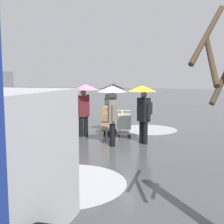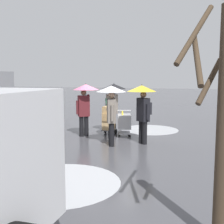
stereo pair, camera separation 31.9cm
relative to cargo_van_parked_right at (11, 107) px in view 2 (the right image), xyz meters
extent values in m
plane|color=#4C4C51|center=(-3.96, -1.38, -1.18)|extent=(90.00, 90.00, 0.00)
cylinder|color=#999BA0|center=(0.51, 0.08, -1.18)|extent=(2.72, 2.72, 0.01)
cylinder|color=silver|center=(-4.65, 4.30, -1.18)|extent=(2.88, 2.88, 0.01)
cylinder|color=#ADAFB5|center=(-5.21, -3.01, -1.18)|extent=(2.60, 2.60, 0.01)
cube|color=gray|center=(0.00, -0.26, -0.12)|extent=(2.02, 5.22, 1.40)
cylinder|color=black|center=(-0.99, 1.34, -0.82)|extent=(0.25, 0.72, 0.72)
cylinder|color=black|center=(-0.96, -1.88, -0.82)|extent=(0.25, 0.72, 0.72)
cylinder|color=black|center=(1.00, -1.86, -0.82)|extent=(0.25, 0.72, 0.72)
cube|color=black|center=(-4.88, 6.44, 0.52)|extent=(1.98, 0.14, 0.81)
cube|color=#B2B2B7|center=(-4.53, -1.28, -0.58)|extent=(0.74, 0.89, 0.56)
cube|color=#B2B2B7|center=(-4.53, -1.28, -1.04)|extent=(0.66, 0.80, 0.04)
cylinder|color=#B2B2B7|center=(-4.39, -1.68, -0.18)|extent=(0.56, 0.22, 0.04)
sphere|color=black|center=(-4.82, -1.06, -1.13)|extent=(0.10, 0.10, 0.10)
sphere|color=black|center=(-4.43, -0.93, -1.13)|extent=(0.10, 0.10, 0.10)
sphere|color=black|center=(-4.63, -1.64, -1.13)|extent=(0.10, 0.10, 0.10)
sphere|color=black|center=(-4.23, -1.50, -1.13)|extent=(0.10, 0.10, 0.10)
cylinder|color=yellow|center=(-4.48, -1.16, -0.48)|extent=(0.16, 0.29, 0.69)
cube|color=#515156|center=(-3.84, -1.29, -0.96)|extent=(0.50, 0.62, 0.03)
cylinder|color=#515156|center=(-4.05, -1.59, -0.41)|extent=(0.04, 0.04, 1.10)
cylinder|color=#515156|center=(-3.61, -1.58, -0.41)|extent=(0.04, 0.04, 1.10)
cylinder|color=black|center=(-4.07, -1.59, -1.08)|extent=(0.06, 0.20, 0.20)
cylinder|color=black|center=(-3.59, -1.58, -1.08)|extent=(0.06, 0.20, 0.20)
cube|color=tan|center=(-3.84, -1.29, -0.76)|extent=(0.50, 0.47, 0.38)
cube|color=#A37F51|center=(-3.84, -1.29, -0.42)|extent=(0.48, 0.56, 0.29)
cube|color=tan|center=(-3.84, -1.29, -0.13)|extent=(0.42, 0.43, 0.29)
cylinder|color=black|center=(-3.70, -1.87, -0.77)|extent=(0.18, 0.18, 0.82)
cylinder|color=black|center=(-3.89, -1.81, -0.77)|extent=(0.18, 0.18, 0.82)
cube|color=slate|center=(-3.80, -1.84, 0.06)|extent=(0.50, 0.39, 0.84)
sphere|color=beige|center=(-3.80, -1.84, 0.60)|extent=(0.22, 0.22, 0.22)
cylinder|color=slate|center=(-3.55, -1.91, 0.01)|extent=(0.10, 0.10, 0.55)
cylinder|color=slate|center=(-3.98, -1.81, 0.28)|extent=(0.18, 0.32, 0.50)
cylinder|color=#333338|center=(-3.89, -1.81, 0.44)|extent=(0.02, 0.02, 0.86)
cone|color=black|center=(-3.89, -1.81, 0.82)|extent=(1.04, 1.04, 0.22)
sphere|color=#333338|center=(-3.89, -1.81, 0.95)|extent=(0.04, 0.04, 0.04)
cube|color=#33664C|center=(-3.74, -1.65, 0.10)|extent=(0.33, 0.24, 0.44)
cylinder|color=black|center=(-2.91, -0.63, -0.77)|extent=(0.18, 0.18, 0.82)
cylinder|color=black|center=(-3.07, -0.76, -0.77)|extent=(0.18, 0.18, 0.82)
cube|color=#5B1E23|center=(-2.99, -0.70, 0.06)|extent=(0.52, 0.49, 0.84)
sphere|color=#8C6647|center=(-2.99, -0.70, 0.60)|extent=(0.22, 0.22, 0.22)
cylinder|color=#5B1E23|center=(-2.79, -0.54, 0.01)|extent=(0.10, 0.10, 0.55)
cylinder|color=#5B1E23|center=(-3.12, -0.82, 0.28)|extent=(0.26, 0.30, 0.50)
cylinder|color=#333338|center=(-3.07, -0.76, 0.44)|extent=(0.02, 0.02, 0.86)
cone|color=#E0668E|center=(-3.07, -0.76, 0.82)|extent=(1.04, 1.04, 0.22)
sphere|color=#333338|center=(-3.07, -0.76, 0.95)|extent=(0.04, 0.04, 0.04)
cylinder|color=black|center=(-5.64, -0.13, -0.77)|extent=(0.18, 0.18, 0.82)
cylinder|color=black|center=(-5.48, -0.25, -0.77)|extent=(0.18, 0.18, 0.82)
cube|color=black|center=(-5.56, -0.19, 0.06)|extent=(0.52, 0.50, 0.84)
sphere|color=#8C6647|center=(-5.56, -0.19, 0.60)|extent=(0.22, 0.22, 0.22)
cylinder|color=black|center=(-5.76, -0.02, 0.01)|extent=(0.10, 0.10, 0.55)
cylinder|color=black|center=(-5.41, -0.29, 0.28)|extent=(0.27, 0.30, 0.50)
cylinder|color=#333338|center=(-5.48, -0.25, 0.44)|extent=(0.02, 0.02, 0.86)
cone|color=yellow|center=(-5.48, -0.25, 0.82)|extent=(1.04, 1.04, 0.22)
sphere|color=#333338|center=(-5.48, -0.25, 0.95)|extent=(0.04, 0.04, 0.04)
cube|color=black|center=(-5.69, -0.34, 0.10)|extent=(0.33, 0.31, 0.44)
cylinder|color=black|center=(-4.63, 0.57, -0.77)|extent=(0.18, 0.18, 0.82)
cylinder|color=black|center=(-4.55, 0.38, -0.77)|extent=(0.18, 0.18, 0.82)
cube|color=slate|center=(-4.59, 0.47, 0.06)|extent=(0.44, 0.52, 0.84)
sphere|color=tan|center=(-4.59, 0.47, 0.60)|extent=(0.22, 0.22, 0.22)
cylinder|color=slate|center=(-4.70, 0.71, 0.01)|extent=(0.10, 0.10, 0.55)
cylinder|color=slate|center=(-4.49, 0.32, 0.28)|extent=(0.32, 0.22, 0.50)
cylinder|color=#333338|center=(-4.55, 0.38, 0.44)|extent=(0.02, 0.02, 0.86)
cone|color=white|center=(-4.55, 0.38, 0.82)|extent=(1.04, 1.04, 0.22)
sphere|color=#333338|center=(-4.55, 0.38, 0.95)|extent=(0.04, 0.04, 0.04)
cylinder|color=#423323|center=(-7.72, 5.80, 1.50)|extent=(0.25, 0.87, 0.77)
cylinder|color=#423323|center=(-7.89, 5.58, 1.20)|extent=(0.38, 0.56, 0.68)
cylinder|color=#423323|center=(-7.66, 5.52, 1.89)|extent=(0.49, 1.01, 0.98)
camera|label=1|loc=(-7.67, 10.18, 1.28)|focal=47.33mm
camera|label=2|loc=(-7.97, 10.07, 1.28)|focal=47.33mm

